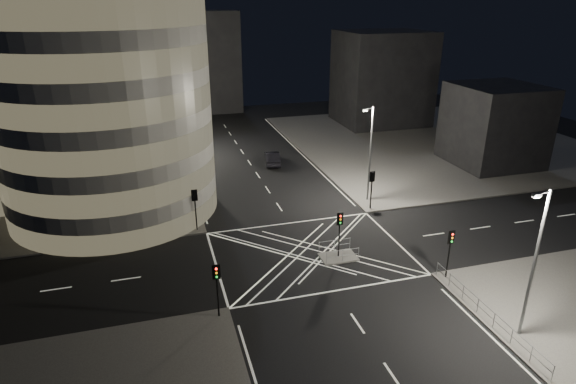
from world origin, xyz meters
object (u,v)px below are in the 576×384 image
object	(u,v)px
traffic_signal_island	(340,226)
street_lamp_left_near	(181,158)
central_island	(338,257)
street_lamp_right_far	(370,151)
traffic_signal_fl	(195,202)
street_lamp_left_far	(170,117)
traffic_signal_fr	(372,183)
traffic_signal_nl	(217,281)
traffic_signal_nr	(450,245)
street_lamp_right_near	(534,260)
sedan	(272,158)

from	to	relation	value
traffic_signal_island	street_lamp_left_near	world-z (taller)	street_lamp_left_near
central_island	street_lamp_right_far	bearing A→B (deg)	54.70
traffic_signal_fl	street_lamp_left_far	xyz separation A→B (m)	(-0.64, 23.20, 2.63)
central_island	traffic_signal_island	world-z (taller)	traffic_signal_island
street_lamp_right_far	traffic_signal_fr	bearing A→B (deg)	-106.11
traffic_signal_nl	traffic_signal_island	distance (m)	12.03
traffic_signal_nr	street_lamp_right_far	size ratio (longest dim) A/B	0.40
central_island	street_lamp_left_near	distance (m)	18.52
traffic_signal_fl	street_lamp_right_near	world-z (taller)	street_lamp_right_near
street_lamp_left_far	traffic_signal_island	bearing A→B (deg)	-70.05
traffic_signal_island	traffic_signal_nr	bearing A→B (deg)	-37.93
traffic_signal_fl	street_lamp_left_near	world-z (taller)	street_lamp_left_near
traffic_signal_island	street_lamp_left_far	world-z (taller)	street_lamp_left_far
central_island	traffic_signal_fl	bearing A→B (deg)	142.46
traffic_signal_fr	street_lamp_left_far	distance (m)	29.63
traffic_signal_fr	street_lamp_left_near	bearing A→B (deg)	164.08
street_lamp_left_near	street_lamp_right_far	size ratio (longest dim) A/B	1.00
traffic_signal_fr	street_lamp_right_far	world-z (taller)	street_lamp_right_far
traffic_signal_fl	sedan	bearing A→B (deg)	55.45
street_lamp_right_far	sedan	size ratio (longest dim) A/B	1.97
sedan	central_island	bearing A→B (deg)	97.56
traffic_signal_island	street_lamp_right_far	size ratio (longest dim) A/B	0.40
traffic_signal_nl	traffic_signal_nr	distance (m)	17.60
traffic_signal_fl	traffic_signal_island	size ratio (longest dim) A/B	1.00
central_island	street_lamp_right_near	distance (m)	15.54
traffic_signal_nl	traffic_signal_nr	size ratio (longest dim) A/B	1.00
traffic_signal_nl	street_lamp_right_far	bearing A→B (deg)	40.91
traffic_signal_nl	sedan	distance (m)	32.56
street_lamp_left_far	sedan	distance (m)	14.56
traffic_signal_fr	street_lamp_right_far	bearing A→B (deg)	73.89
traffic_signal_fl	traffic_signal_fr	xyz separation A→B (m)	(17.60, 0.00, 0.00)
traffic_signal_fr	traffic_signal_island	world-z (taller)	same
street_lamp_left_near	traffic_signal_fl	bearing A→B (deg)	-83.03
traffic_signal_nr	street_lamp_left_near	size ratio (longest dim) A/B	0.40
central_island	street_lamp_left_near	xyz separation A→B (m)	(-11.44, 13.50, 5.47)
sedan	traffic_signal_fl	bearing A→B (deg)	64.72
central_island	sedan	bearing A→B (deg)	88.28
central_island	street_lamp_right_near	size ratio (longest dim) A/B	0.30
street_lamp_left_near	traffic_signal_island	bearing A→B (deg)	-49.73
traffic_signal_nl	street_lamp_right_near	xyz separation A→B (m)	(18.24, -7.20, 2.63)
street_lamp_left_far	street_lamp_right_near	size ratio (longest dim) A/B	1.00
sedan	traffic_signal_fr	bearing A→B (deg)	119.10
sedan	street_lamp_left_near	bearing A→B (deg)	52.80
central_island	traffic_signal_nr	xyz separation A→B (m)	(6.80, -5.30, 2.84)
central_island	street_lamp_left_far	world-z (taller)	street_lamp_left_far
street_lamp_left_near	street_lamp_left_far	world-z (taller)	same
traffic_signal_nr	street_lamp_left_near	xyz separation A→B (m)	(-18.24, 18.80, 2.63)
traffic_signal_fr	traffic_signal_fl	bearing A→B (deg)	180.00
traffic_signal_nr	street_lamp_left_far	xyz separation A→B (m)	(-18.24, 36.80, 2.63)
traffic_signal_fl	traffic_signal_island	bearing A→B (deg)	-37.54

